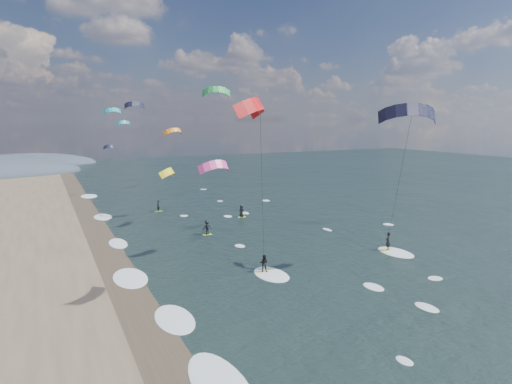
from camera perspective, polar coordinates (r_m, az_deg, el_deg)
name	(u,v)px	position (r m, az deg, el deg)	size (l,w,h in m)	color
ground	(353,325)	(29.73, 12.78, -16.86)	(260.00, 260.00, 0.00)	black
wet_sand_strip	(134,302)	(33.45, -15.95, -13.88)	(3.00, 240.00, 0.00)	#382D23
kitesurfer_near_a	(409,140)	(38.11, 19.68, 6.58)	(8.08, 9.33, 14.96)	#CCEF2A
kitesurfer_near_b	(263,169)	(31.04, 0.99, 3.10)	(6.80, 9.08, 15.13)	#CCEF2A
far_kitesurfers	(209,218)	(54.58, -6.27, -3.43)	(10.38, 15.84, 1.73)	#CCEF2A
bg_kite_field	(151,125)	(76.10, -13.88, 8.70)	(13.55, 72.29, 11.20)	black
shoreline_surf	(137,278)	(38.00, -15.53, -10.97)	(2.40, 79.40, 0.11)	white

